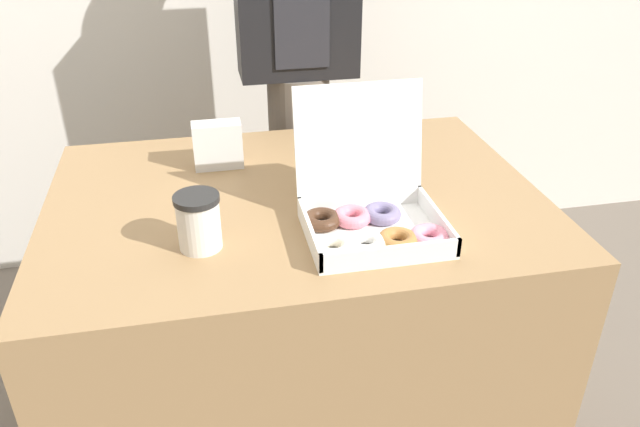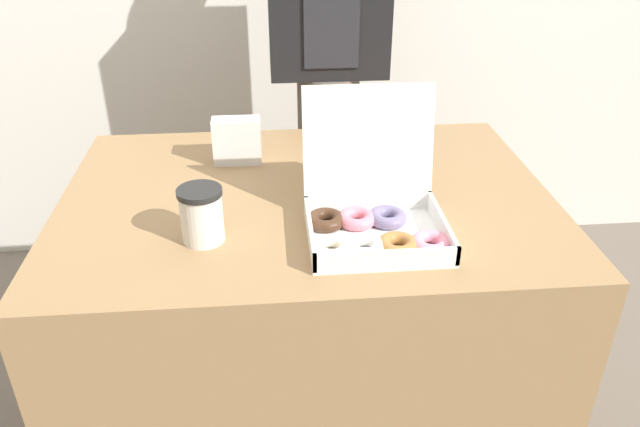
{
  "view_description": "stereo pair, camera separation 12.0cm",
  "coord_description": "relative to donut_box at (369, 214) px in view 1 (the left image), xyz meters",
  "views": [
    {
      "loc": [
        -0.2,
        -1.25,
        1.39
      ],
      "look_at": [
        0.01,
        -0.23,
        0.8
      ],
      "focal_mm": 35.0,
      "sensor_mm": 36.0,
      "label": 1
    },
    {
      "loc": [
        -0.08,
        -1.27,
        1.39
      ],
      "look_at": [
        0.01,
        -0.23,
        0.8
      ],
      "focal_mm": 35.0,
      "sensor_mm": 36.0,
      "label": 2
    }
  ],
  "objects": [
    {
      "name": "ground_plane",
      "position": [
        -0.12,
        0.19,
        -0.77
      ],
      "size": [
        14.0,
        14.0,
        0.0
      ],
      "primitive_type": "plane",
      "color": "#665B51"
    },
    {
      "name": "table",
      "position": [
        -0.12,
        0.19,
        -0.41
      ],
      "size": [
        1.12,
        0.8,
        0.73
      ],
      "color": "#99754C",
      "rests_on": "ground_plane"
    },
    {
      "name": "donut_box",
      "position": [
        0.0,
        0.0,
        0.0
      ],
      "size": [
        0.31,
        0.28,
        0.27
      ],
      "color": "white",
      "rests_on": "table"
    },
    {
      "name": "coffee_cup",
      "position": [
        -0.34,
        0.01,
        0.02
      ],
      "size": [
        0.09,
        0.09,
        0.11
      ],
      "color": "silver",
      "rests_on": "table"
    },
    {
      "name": "napkin_holder",
      "position": [
        -0.28,
        0.38,
        0.02
      ],
      "size": [
        0.12,
        0.06,
        0.12
      ],
      "color": "silver",
      "rests_on": "table"
    },
    {
      "name": "person_customer",
      "position": [
        -0.01,
        0.76,
        0.12
      ],
      "size": [
        0.35,
        0.2,
        1.58
      ],
      "color": "#665B51",
      "rests_on": "ground_plane"
    }
  ]
}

